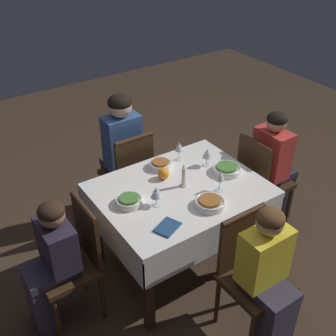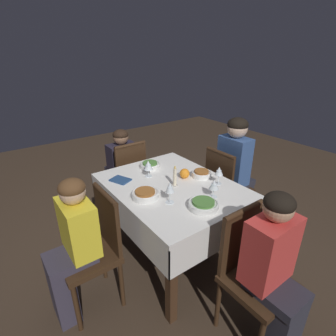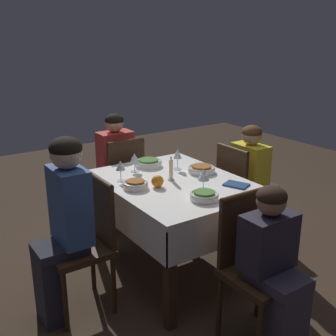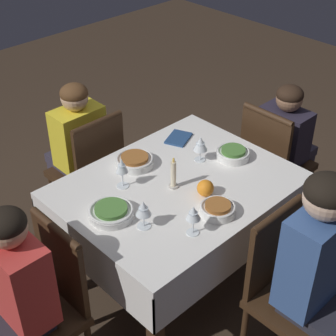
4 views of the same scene
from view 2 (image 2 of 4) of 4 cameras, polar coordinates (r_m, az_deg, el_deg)
ground_plane at (r=2.56m, az=0.68°, el=-18.29°), size 8.00×8.00×0.00m
dining_table at (r=2.18m, az=0.76°, el=-6.00°), size 1.17×0.91×0.73m
chair_south at (r=2.69m, az=12.31°, el=-3.78°), size 0.37×0.38×0.88m
chair_east at (r=2.88m, az=-8.85°, el=-1.56°), size 0.38×0.37×0.88m
chair_west at (r=1.81m, az=17.65°, el=-20.25°), size 0.38×0.37×0.88m
chair_north at (r=1.96m, az=-15.47°, el=-15.97°), size 0.37×0.38×0.88m
person_adult_denim at (r=2.72m, az=14.66°, el=0.30°), size 0.30×0.34×1.17m
person_child_dark at (r=2.99m, az=-10.33°, el=0.35°), size 0.33×0.30×0.98m
person_child_red at (r=1.70m, az=22.39°, el=-20.35°), size 0.33×0.30×1.07m
person_child_yellow at (r=1.89m, az=-20.23°, el=-15.63°), size 0.30×0.33×1.03m
bowl_south at (r=2.28m, az=7.29°, el=-1.20°), size 0.17×0.17×0.06m
wine_glass_south at (r=2.14m, az=11.04°, el=-0.77°), size 0.07×0.07×0.15m
bowl_east at (r=2.44m, az=-3.95°, el=0.67°), size 0.18×0.18×0.06m
wine_glass_east at (r=2.24m, az=-4.33°, el=0.53°), size 0.08×0.08×0.15m
bowl_west at (r=1.84m, az=7.69°, el=-7.87°), size 0.21×0.21×0.06m
wine_glass_west at (r=1.94m, az=9.98°, el=-3.67°), size 0.07×0.07×0.15m
bowl_north at (r=1.95m, az=-5.00°, el=-5.65°), size 0.20×0.20×0.06m
wine_glass_north at (r=1.84m, az=0.41°, el=-4.37°), size 0.06×0.06×0.17m
candle_centerpiece at (r=2.08m, az=1.49°, el=-2.25°), size 0.05×0.05×0.18m
orange_fruit at (r=2.23m, az=3.63°, el=-1.19°), size 0.08×0.08×0.08m
napkin_red_folded at (r=2.23m, az=-10.32°, el=-2.57°), size 0.19×0.17×0.01m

